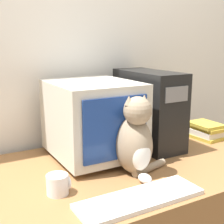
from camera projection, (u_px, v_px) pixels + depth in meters
wall_back at (73, 53)px, 1.78m from camera, size 7.00×0.05×2.50m
crt_monitor at (93, 119)px, 1.55m from camera, size 0.40×0.46×0.39m
computer_tower at (148, 109)px, 1.74m from camera, size 0.20×0.46×0.42m
keyboard at (140, 199)px, 1.15m from camera, size 0.49×0.16×0.02m
cat at (135, 141)px, 1.37m from camera, size 0.27×0.27×0.36m
book_stack at (205, 131)px, 1.90m from camera, size 0.16×0.21×0.09m
pen at (94, 201)px, 1.15m from camera, size 0.14×0.01×0.01m
mug at (58, 184)px, 1.20m from camera, size 0.09×0.09×0.08m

